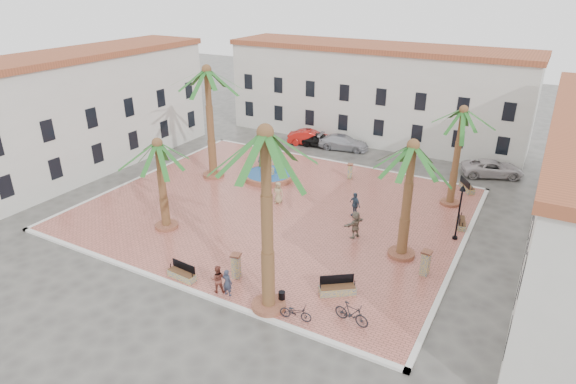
% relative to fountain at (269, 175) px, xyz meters
% --- Properties ---
extents(ground, '(120.00, 120.00, 0.00)m').
position_rel_fountain_xyz_m(ground, '(3.39, -4.59, -0.45)').
color(ground, '#56544F').
rests_on(ground, ground).
extents(plaza, '(26.00, 22.00, 0.15)m').
position_rel_fountain_xyz_m(plaza, '(3.39, -4.59, -0.38)').
color(plaza, '#BD6555').
rests_on(plaza, ground).
extents(kerb_n, '(26.30, 0.30, 0.16)m').
position_rel_fountain_xyz_m(kerb_n, '(3.39, 6.41, -0.37)').
color(kerb_n, silver).
rests_on(kerb_n, ground).
extents(kerb_s, '(26.30, 0.30, 0.16)m').
position_rel_fountain_xyz_m(kerb_s, '(3.39, -15.59, -0.37)').
color(kerb_s, silver).
rests_on(kerb_s, ground).
extents(kerb_e, '(0.30, 22.30, 0.16)m').
position_rel_fountain_xyz_m(kerb_e, '(16.39, -4.59, -0.37)').
color(kerb_e, silver).
rests_on(kerb_e, ground).
extents(kerb_w, '(0.30, 22.30, 0.16)m').
position_rel_fountain_xyz_m(kerb_w, '(-9.61, -4.59, -0.37)').
color(kerb_w, silver).
rests_on(kerb_w, ground).
extents(building_north, '(30.40, 7.40, 9.50)m').
position_rel_fountain_xyz_m(building_north, '(3.39, 15.41, 4.31)').
color(building_north, silver).
rests_on(building_north, ground).
extents(building_west, '(6.40, 24.40, 10.00)m').
position_rel_fountain_xyz_m(building_west, '(-15.60, -4.59, 4.56)').
color(building_west, silver).
rests_on(building_west, ground).
extents(fountain, '(4.33, 4.33, 2.24)m').
position_rel_fountain_xyz_m(fountain, '(0.00, 0.00, 0.00)').
color(fountain, '#99553C').
rests_on(fountain, plaza).
extents(palm_nw, '(5.75, 5.75, 9.29)m').
position_rel_fountain_xyz_m(palm_nw, '(-4.30, -1.93, 7.61)').
color(palm_nw, '#99553C').
rests_on(palm_nw, plaza).
extents(palm_sw, '(5.00, 5.00, 6.28)m').
position_rel_fountain_xyz_m(palm_sw, '(-1.51, -10.79, 4.86)').
color(palm_sw, '#99553C').
rests_on(palm_sw, plaza).
extents(palm_s, '(5.69, 5.69, 9.67)m').
position_rel_fountain_xyz_m(palm_s, '(8.99, -14.83, 7.99)').
color(palm_s, '#99553C').
rests_on(palm_s, plaza).
extents(palm_e, '(5.32, 5.32, 7.37)m').
position_rel_fountain_xyz_m(palm_e, '(13.38, -6.62, 5.85)').
color(palm_e, '#99553C').
rests_on(palm_e, plaza).
extents(palm_ne, '(4.62, 4.62, 7.45)m').
position_rel_fountain_xyz_m(palm_ne, '(14.36, 2.21, 6.04)').
color(palm_ne, '#99553C').
rests_on(palm_ne, plaza).
extents(bench_s, '(1.78, 0.65, 0.92)m').
position_rel_fountain_xyz_m(bench_s, '(3.41, -14.97, -0.04)').
color(bench_s, gray).
rests_on(bench_s, plaza).
extents(bench_se, '(1.92, 1.64, 1.03)m').
position_rel_fountain_xyz_m(bench_se, '(11.56, -12.05, -0.01)').
color(bench_se, gray).
rests_on(bench_se, plaza).
extents(bench_e, '(0.90, 1.76, 0.89)m').
position_rel_fountain_xyz_m(bench_e, '(15.77, -0.98, -0.05)').
color(bench_e, gray).
rests_on(bench_e, plaza).
extents(bench_ne, '(1.47, 1.84, 0.97)m').
position_rel_fountain_xyz_m(bench_ne, '(14.96, 5.40, -0.03)').
color(bench_ne, gray).
rests_on(bench_ne, plaza).
extents(lamppost_s, '(0.44, 0.44, 4.06)m').
position_rel_fountain_xyz_m(lamppost_s, '(8.35, -13.66, 2.45)').
color(lamppost_s, black).
rests_on(lamppost_s, plaza).
extents(lamppost_e, '(0.41, 0.41, 3.77)m').
position_rel_fountain_xyz_m(lamppost_e, '(15.79, -2.95, 2.25)').
color(lamppost_e, black).
rests_on(lamppost_e, plaza).
extents(bollard_se, '(0.64, 0.64, 1.49)m').
position_rel_fountain_xyz_m(bollard_se, '(6.01, -13.39, 0.47)').
color(bollard_se, gray).
rests_on(bollard_se, plaza).
extents(bollard_n, '(0.56, 0.56, 1.28)m').
position_rel_fountain_xyz_m(bollard_n, '(5.95, 3.23, 0.36)').
color(bollard_n, gray).
rests_on(bollard_n, plaza).
extents(bollard_e, '(0.60, 0.60, 1.53)m').
position_rel_fountain_xyz_m(bollard_e, '(15.13, -8.01, 0.49)').
color(bollard_e, gray).
rests_on(bollard_e, plaza).
extents(litter_bin, '(0.35, 0.35, 0.69)m').
position_rel_fountain_xyz_m(litter_bin, '(9.39, -14.19, 0.04)').
color(litter_bin, black).
rests_on(litter_bin, plaza).
extents(cyclist_a, '(0.58, 0.38, 1.56)m').
position_rel_fountain_xyz_m(cyclist_a, '(6.55, -14.99, 0.48)').
color(cyclist_a, '#2B3041').
rests_on(cyclist_a, plaza).
extents(bicycle_a, '(1.71, 0.82, 0.86)m').
position_rel_fountain_xyz_m(bicycle_a, '(10.63, -14.99, 0.13)').
color(bicycle_a, black).
rests_on(bicycle_a, plaza).
extents(cyclist_b, '(0.97, 0.91, 1.59)m').
position_rel_fountain_xyz_m(cyclist_b, '(5.93, -14.99, 0.49)').
color(cyclist_b, brown).
rests_on(cyclist_b, plaza).
extents(bicycle_b, '(1.90, 0.77, 1.11)m').
position_rel_fountain_xyz_m(bicycle_b, '(13.11, -13.90, 0.25)').
color(bicycle_b, black).
rests_on(bicycle_b, plaza).
extents(pedestrian_fountain_a, '(0.88, 0.65, 1.65)m').
position_rel_fountain_xyz_m(pedestrian_fountain_a, '(3.13, -3.82, 0.52)').
color(pedestrian_fountain_a, tan).
rests_on(pedestrian_fountain_a, plaza).
extents(pedestrian_fountain_b, '(1.12, 0.89, 1.78)m').
position_rel_fountain_xyz_m(pedestrian_fountain_b, '(8.89, -3.08, 0.59)').
color(pedestrian_fountain_b, '#34495E').
rests_on(pedestrian_fountain_b, plaza).
extents(pedestrian_north, '(1.11, 1.38, 1.86)m').
position_rel_fountain_xyz_m(pedestrian_north, '(-1.67, 1.82, 0.63)').
color(pedestrian_north, '#434348').
rests_on(pedestrian_north, plaza).
extents(pedestrian_east, '(1.12, 1.77, 1.82)m').
position_rel_fountain_xyz_m(pedestrian_east, '(10.07, -5.90, 0.61)').
color(pedestrian_east, gray).
rests_on(pedestrian_east, plaza).
extents(car_black, '(4.18, 1.96, 1.38)m').
position_rel_fountain_xyz_m(car_black, '(-0.05, 9.86, 0.24)').
color(car_black, black).
rests_on(car_black, ground).
extents(car_red, '(4.79, 2.76, 1.49)m').
position_rel_fountain_xyz_m(car_red, '(-1.11, 9.93, 0.29)').
color(car_red, '#B51813').
rests_on(car_red, ground).
extents(car_silver, '(5.20, 2.79, 1.43)m').
position_rel_fountain_xyz_m(car_silver, '(2.34, 10.25, 0.26)').
color(car_silver, '#ABACB4').
rests_on(car_silver, ground).
extents(car_white, '(5.51, 4.03, 1.39)m').
position_rel_fountain_xyz_m(car_white, '(16.20, 9.97, 0.24)').
color(car_white, beige).
rests_on(car_white, ground).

